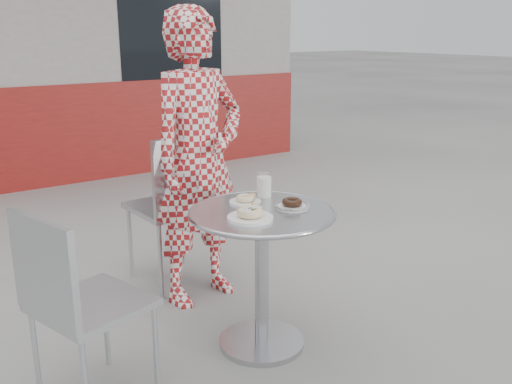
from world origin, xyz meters
TOP-DOWN VIEW (x-y plane):
  - ground at (0.00, 0.00)m, footprint 60.00×60.00m
  - bistro_table at (-0.00, -0.04)m, footprint 0.70×0.70m
  - chair_far at (-0.01, 0.90)m, footprint 0.47×0.48m
  - chair_left at (-0.83, 0.01)m, footprint 0.51×0.50m
  - seated_person at (0.03, 0.62)m, footprint 0.66×0.49m
  - plate_far at (0.00, 0.11)m, footprint 0.16×0.16m
  - plate_near at (-0.11, -0.11)m, footprint 0.21×0.21m
  - plate_checker at (0.14, -0.08)m, footprint 0.17×0.17m
  - milk_cup at (0.14, 0.15)m, footprint 0.08×0.08m

SIDE VIEW (x-z plane):
  - ground at x=0.00m, z-range 0.00..0.00m
  - chair_left at x=-0.83m, z-range -0.16..0.69m
  - chair_far at x=-0.01m, z-range -0.18..0.76m
  - bistro_table at x=0.00m, z-range 0.18..0.88m
  - plate_checker at x=0.14m, z-range 0.69..0.74m
  - plate_far at x=0.00m, z-range 0.70..0.74m
  - plate_near at x=-0.11m, z-range 0.70..0.75m
  - milk_cup at x=0.14m, z-range 0.70..0.82m
  - seated_person at x=0.03m, z-range 0.00..1.64m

